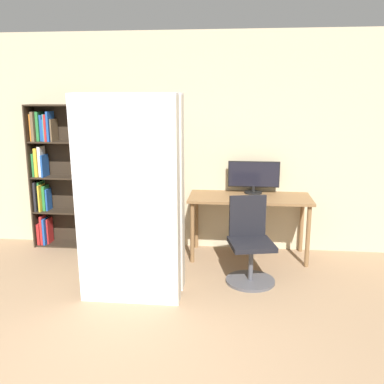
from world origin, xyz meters
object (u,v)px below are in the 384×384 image
object	(u,v)px
office_chair	(250,248)
mattress_near	(128,202)
mattress_far	(136,194)
bookshelf	(59,173)
monitor	(254,176)

from	to	relation	value
office_chair	mattress_near	distance (m)	1.44
mattress_near	mattress_far	bearing A→B (deg)	90.00
bookshelf	mattress_far	distance (m)	1.74
monitor	bookshelf	xyz separation A→B (m)	(-2.49, 0.02, -0.01)
office_chair	mattress_near	size ratio (longest dim) A/B	0.46
monitor	office_chair	world-z (taller)	monitor
mattress_far	office_chair	bearing A→B (deg)	13.41
bookshelf	mattress_near	xyz separation A→B (m)	(1.29, -1.50, 0.02)
mattress_near	mattress_far	distance (m)	0.33
office_chair	bookshelf	xyz separation A→B (m)	(-2.44, 0.90, 0.60)
bookshelf	mattress_near	world-z (taller)	mattress_near
office_chair	mattress_far	distance (m)	1.33
monitor	bookshelf	bearing A→B (deg)	179.57
monitor	mattress_far	world-z (taller)	mattress_far
bookshelf	mattress_far	size ratio (longest dim) A/B	0.93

